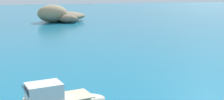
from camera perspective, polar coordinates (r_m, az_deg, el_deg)
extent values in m
ellipsoid|color=#9E8966|center=(74.24, -11.47, 6.96)|extent=(10.16, 10.20, 4.30)
ellipsoid|color=#84755B|center=(78.53, -9.24, 6.52)|extent=(12.15, 10.93, 2.36)
ellipsoid|color=#84755B|center=(72.22, -8.51, 6.05)|extent=(6.28, 6.36, 2.04)
ellipsoid|color=#84755B|center=(76.68, -8.38, 6.44)|extent=(8.95, 9.75, 2.34)
cube|color=#C6B793|center=(17.10, -10.23, -9.13)|extent=(3.82, 1.94, 0.06)
cube|color=silver|center=(16.72, -13.07, -7.88)|extent=(1.98, 1.53, 0.95)
cube|color=#2D4756|center=(16.50, -16.36, -7.96)|extent=(0.30, 1.33, 0.51)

